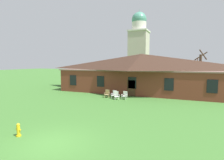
{
  "coord_description": "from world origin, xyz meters",
  "views": [
    {
      "loc": [
        6.56,
        -7.33,
        4.33
      ],
      "look_at": [
        -0.31,
        9.01,
        2.64
      ],
      "focal_mm": 28.8,
      "sensor_mm": 36.0,
      "label": 1
    }
  ],
  "objects_px": {
    "lawn_chair_middle": "(125,95)",
    "fire_hydrant": "(18,130)",
    "lawn_chair_left_end": "(116,95)",
    "lawn_chair_by_porch": "(107,93)",
    "lawn_chair_near_door": "(114,94)"
  },
  "relations": [
    {
      "from": "fire_hydrant",
      "to": "lawn_chair_by_porch",
      "type": "bearing_deg",
      "value": 90.65
    },
    {
      "from": "lawn_chair_middle",
      "to": "lawn_chair_near_door",
      "type": "bearing_deg",
      "value": 178.45
    },
    {
      "from": "lawn_chair_near_door",
      "to": "lawn_chair_left_end",
      "type": "bearing_deg",
      "value": -48.18
    },
    {
      "from": "lawn_chair_by_porch",
      "to": "lawn_chair_left_end",
      "type": "distance_m",
      "value": 1.71
    },
    {
      "from": "lawn_chair_left_end",
      "to": "lawn_chair_middle",
      "type": "height_order",
      "value": "same"
    },
    {
      "from": "lawn_chair_left_end",
      "to": "fire_hydrant",
      "type": "height_order",
      "value": "lawn_chair_left_end"
    },
    {
      "from": "lawn_chair_by_porch",
      "to": "lawn_chair_near_door",
      "type": "bearing_deg",
      "value": -9.22
    },
    {
      "from": "fire_hydrant",
      "to": "lawn_chair_middle",
      "type": "bearing_deg",
      "value": 79.98
    },
    {
      "from": "lawn_chair_near_door",
      "to": "lawn_chair_left_end",
      "type": "relative_size",
      "value": 1.0
    },
    {
      "from": "lawn_chair_middle",
      "to": "fire_hydrant",
      "type": "height_order",
      "value": "lawn_chair_middle"
    },
    {
      "from": "fire_hydrant",
      "to": "lawn_chair_left_end",
      "type": "bearing_deg",
      "value": 83.52
    },
    {
      "from": "lawn_chair_left_end",
      "to": "lawn_chair_middle",
      "type": "relative_size",
      "value": 1.0
    },
    {
      "from": "lawn_chair_middle",
      "to": "lawn_chair_by_porch",
      "type": "bearing_deg",
      "value": 175.1
    },
    {
      "from": "lawn_chair_middle",
      "to": "fire_hydrant",
      "type": "relative_size",
      "value": 1.21
    },
    {
      "from": "lawn_chair_left_end",
      "to": "fire_hydrant",
      "type": "bearing_deg",
      "value": -96.48
    }
  ]
}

